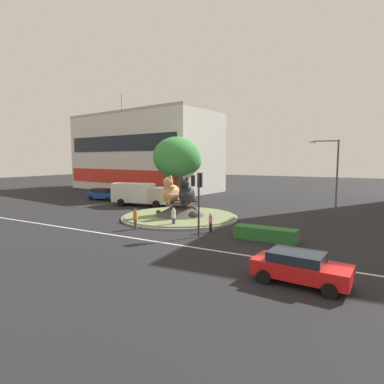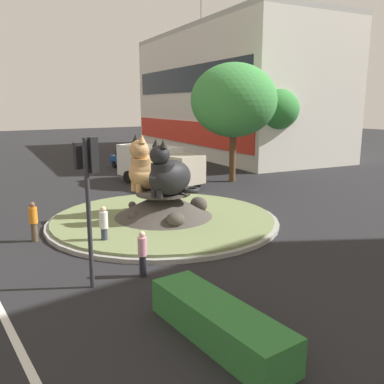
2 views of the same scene
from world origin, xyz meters
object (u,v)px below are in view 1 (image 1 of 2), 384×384
(streetlight_arm, at_px, (334,173))
(pedestrian_white_shirt, at_px, (174,217))
(sedan_on_far_lane, at_px, (103,194))
(pedestrian_orange_shirt, at_px, (135,218))
(shophouse_block, at_px, (144,152))
(traffic_light_mast, at_px, (198,190))
(delivery_box_truck, at_px, (140,193))
(second_tree_near_tower, at_px, (177,157))
(pedestrian_pink_shirt, at_px, (211,222))
(broadleaf_tree_behind_island, at_px, (187,162))
(cat_statue_calico, at_px, (171,192))
(hatchback_near_shophouse, at_px, (300,267))
(cat_statue_black, at_px, (186,193))

(streetlight_arm, bearing_deg, pedestrian_white_shirt, 32.26)
(pedestrian_white_shirt, xyz_separation_m, sedan_on_far_lane, (-17.86, 10.13, -0.03))
(pedestrian_orange_shirt, bearing_deg, shophouse_block, -122.43)
(traffic_light_mast, height_order, delivery_box_truck, traffic_light_mast)
(second_tree_near_tower, height_order, pedestrian_pink_shirt, second_tree_near_tower)
(broadleaf_tree_behind_island, distance_m, second_tree_near_tower, 6.39)
(cat_statue_calico, relative_size, second_tree_near_tower, 0.33)
(traffic_light_mast, distance_m, second_tree_near_tower, 19.18)
(pedestrian_white_shirt, relative_size, hatchback_near_shophouse, 0.38)
(cat_statue_calico, height_order, pedestrian_white_shirt, cat_statue_calico)
(cat_statue_calico, xyz_separation_m, sedan_on_far_lane, (-15.34, 6.66, -1.65))
(pedestrian_pink_shirt, bearing_deg, pedestrian_orange_shirt, 44.21)
(cat_statue_black, xyz_separation_m, sedan_on_far_lane, (-17.03, 6.58, -1.61))
(pedestrian_orange_shirt, relative_size, delivery_box_truck, 0.23)
(streetlight_arm, distance_m, hatchback_near_shophouse, 17.63)
(cat_statue_calico, bearing_deg, streetlight_arm, 109.26)
(broadleaf_tree_behind_island, xyz_separation_m, sedan_on_far_lane, (-7.82, -9.47, -4.33))
(broadleaf_tree_behind_island, bearing_deg, cat_statue_black, -60.16)
(shophouse_block, relative_size, hatchback_near_shophouse, 6.70)
(traffic_light_mast, height_order, broadleaf_tree_behind_island, broadleaf_tree_behind_island)
(cat_statue_black, height_order, traffic_light_mast, traffic_light_mast)
(shophouse_block, height_order, pedestrian_orange_shirt, shophouse_block)
(traffic_light_mast, relative_size, second_tree_near_tower, 0.55)
(cat_statue_calico, bearing_deg, traffic_light_mast, 41.91)
(pedestrian_orange_shirt, distance_m, pedestrian_pink_shirt, 6.10)
(cat_statue_calico, xyz_separation_m, hatchback_near_shophouse, (14.03, -10.83, -1.72))
(cat_statue_calico, bearing_deg, cat_statue_black, 86.77)
(broadleaf_tree_behind_island, bearing_deg, shophouse_block, 155.77)
(pedestrian_pink_shirt, bearing_deg, second_tree_near_tower, -24.69)
(traffic_light_mast, bearing_deg, streetlight_arm, -39.28)
(traffic_light_mast, bearing_deg, pedestrian_pink_shirt, -13.67)
(cat_statue_calico, height_order, broadleaf_tree_behind_island, broadleaf_tree_behind_island)
(cat_statue_black, xyz_separation_m, traffic_light_mast, (4.06, -5.28, 0.97))
(shophouse_block, xyz_separation_m, delivery_box_truck, (12.40, -16.85, -5.38))
(pedestrian_orange_shirt, distance_m, delivery_box_truck, 13.08)
(second_tree_near_tower, xyz_separation_m, sedan_on_far_lane, (-9.75, -3.41, -5.02))
(second_tree_near_tower, bearing_deg, broadleaf_tree_behind_island, 107.64)
(traffic_light_mast, xyz_separation_m, streetlight_arm, (7.88, 11.63, 0.91))
(sedan_on_far_lane, bearing_deg, second_tree_near_tower, 16.09)
(cat_statue_black, relative_size, shophouse_block, 0.10)
(streetlight_arm, bearing_deg, traffic_light_mast, 46.44)
(second_tree_near_tower, distance_m, pedestrian_white_shirt, 16.55)
(broadleaf_tree_behind_island, distance_m, pedestrian_orange_shirt, 23.46)
(sedan_on_far_lane, bearing_deg, delivery_box_truck, -16.09)
(second_tree_near_tower, bearing_deg, delivery_box_truck, -110.95)
(pedestrian_orange_shirt, relative_size, hatchback_near_shophouse, 0.38)
(pedestrian_pink_shirt, distance_m, hatchback_near_shophouse, 10.82)
(broadleaf_tree_behind_island, distance_m, streetlight_arm, 23.29)
(second_tree_near_tower, xyz_separation_m, hatchback_near_shophouse, (19.62, -20.90, -5.09))
(traffic_light_mast, bearing_deg, sedan_on_far_lane, 55.52)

